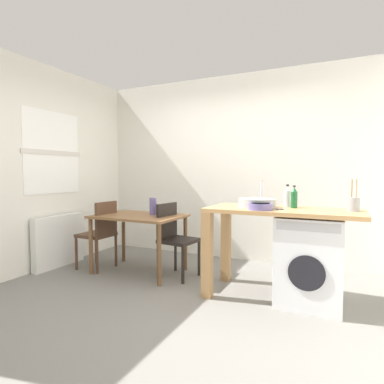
{
  "coord_description": "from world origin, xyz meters",
  "views": [
    {
      "loc": [
        1.46,
        -2.81,
        1.28
      ],
      "look_at": [
        -0.08,
        0.45,
        1.06
      ],
      "focal_mm": 29.88,
      "sensor_mm": 36.0,
      "label": 1
    }
  ],
  "objects_px": {
    "dining_table": "(139,222)",
    "bottle_squat_brown": "(294,198)",
    "chair_opposite": "(174,235)",
    "chair_person_seat": "(100,231)",
    "vase": "(153,206)",
    "bottle_tall_green": "(287,197)",
    "washing_machine": "(310,260)",
    "mixing_bowl": "(260,206)",
    "utensil_crock": "(354,204)"
  },
  "relations": [
    {
      "from": "dining_table",
      "to": "bottle_squat_brown",
      "type": "relative_size",
      "value": 4.78
    },
    {
      "from": "chair_opposite",
      "to": "bottle_squat_brown",
      "type": "relative_size",
      "value": 3.91
    },
    {
      "from": "chair_opposite",
      "to": "chair_person_seat",
      "type": "bearing_deg",
      "value": -73.89
    },
    {
      "from": "chair_person_seat",
      "to": "vase",
      "type": "height_order",
      "value": "vase"
    },
    {
      "from": "vase",
      "to": "bottle_tall_green",
      "type": "bearing_deg",
      "value": -1.08
    },
    {
      "from": "bottle_tall_green",
      "to": "washing_machine",
      "type": "bearing_deg",
      "value": -36.02
    },
    {
      "from": "chair_opposite",
      "to": "vase",
      "type": "distance_m",
      "value": 0.47
    },
    {
      "from": "chair_opposite",
      "to": "vase",
      "type": "bearing_deg",
      "value": -89.99
    },
    {
      "from": "chair_opposite",
      "to": "bottle_tall_green",
      "type": "relative_size",
      "value": 3.8
    },
    {
      "from": "chair_person_seat",
      "to": "chair_opposite",
      "type": "distance_m",
      "value": 1.03
    },
    {
      "from": "chair_opposite",
      "to": "mixing_bowl",
      "type": "bearing_deg",
      "value": 79.39
    },
    {
      "from": "utensil_crock",
      "to": "vase",
      "type": "xyz_separation_m",
      "value": [
        -2.29,
        0.16,
        -0.14
      ]
    },
    {
      "from": "chair_opposite",
      "to": "utensil_crock",
      "type": "bearing_deg",
      "value": 93.65
    },
    {
      "from": "chair_person_seat",
      "to": "vase",
      "type": "xyz_separation_m",
      "value": [
        0.7,
        0.2,
        0.34
      ]
    },
    {
      "from": "bottle_squat_brown",
      "to": "bottle_tall_green",
      "type": "bearing_deg",
      "value": 134.95
    },
    {
      "from": "washing_machine",
      "to": "chair_opposite",
      "type": "bearing_deg",
      "value": 173.85
    },
    {
      "from": "bottle_tall_green",
      "to": "vase",
      "type": "relative_size",
      "value": 1.09
    },
    {
      "from": "washing_machine",
      "to": "utensil_crock",
      "type": "height_order",
      "value": "utensil_crock"
    },
    {
      "from": "bottle_tall_green",
      "to": "utensil_crock",
      "type": "distance_m",
      "value": 0.63
    },
    {
      "from": "chair_opposite",
      "to": "bottle_tall_green",
      "type": "distance_m",
      "value": 1.44
    },
    {
      "from": "bottle_tall_green",
      "to": "utensil_crock",
      "type": "relative_size",
      "value": 0.79
    },
    {
      "from": "chair_opposite",
      "to": "bottle_tall_green",
      "type": "height_order",
      "value": "bottle_tall_green"
    },
    {
      "from": "bottle_squat_brown",
      "to": "utensil_crock",
      "type": "height_order",
      "value": "utensil_crock"
    },
    {
      "from": "bottle_tall_green",
      "to": "vase",
      "type": "height_order",
      "value": "bottle_tall_green"
    },
    {
      "from": "bottle_tall_green",
      "to": "bottle_squat_brown",
      "type": "height_order",
      "value": "bottle_tall_green"
    },
    {
      "from": "utensil_crock",
      "to": "vase",
      "type": "bearing_deg",
      "value": 175.99
    },
    {
      "from": "washing_machine",
      "to": "utensil_crock",
      "type": "xyz_separation_m",
      "value": [
        0.37,
        0.05,
        0.56
      ]
    },
    {
      "from": "vase",
      "to": "chair_person_seat",
      "type": "bearing_deg",
      "value": -163.8
    },
    {
      "from": "bottle_squat_brown",
      "to": "chair_person_seat",
      "type": "bearing_deg",
      "value": -177.83
    },
    {
      "from": "chair_opposite",
      "to": "bottle_squat_brown",
      "type": "height_order",
      "value": "bottle_squat_brown"
    },
    {
      "from": "chair_person_seat",
      "to": "bottle_squat_brown",
      "type": "relative_size",
      "value": 3.91
    },
    {
      "from": "dining_table",
      "to": "vase",
      "type": "relative_size",
      "value": 5.08
    },
    {
      "from": "washing_machine",
      "to": "mixing_bowl",
      "type": "relative_size",
      "value": 3.69
    },
    {
      "from": "washing_machine",
      "to": "mixing_bowl",
      "type": "distance_m",
      "value": 0.72
    },
    {
      "from": "mixing_bowl",
      "to": "utensil_crock",
      "type": "xyz_separation_m",
      "value": [
        0.81,
        0.25,
        0.03
      ]
    },
    {
      "from": "utensil_crock",
      "to": "chair_opposite",
      "type": "bearing_deg",
      "value": 176.51
    },
    {
      "from": "bottle_squat_brown",
      "to": "washing_machine",
      "type": "bearing_deg",
      "value": -31.07
    },
    {
      "from": "washing_machine",
      "to": "vase",
      "type": "xyz_separation_m",
      "value": [
        -1.92,
        0.21,
        0.42
      ]
    },
    {
      "from": "chair_person_seat",
      "to": "bottle_tall_green",
      "type": "bearing_deg",
      "value": -84.25
    },
    {
      "from": "dining_table",
      "to": "chair_person_seat",
      "type": "height_order",
      "value": "chair_person_seat"
    },
    {
      "from": "chair_person_seat",
      "to": "washing_machine",
      "type": "xyz_separation_m",
      "value": [
        2.62,
        -0.01,
        -0.08
      ]
    },
    {
      "from": "chair_person_seat",
      "to": "utensil_crock",
      "type": "distance_m",
      "value": 3.03
    },
    {
      "from": "dining_table",
      "to": "washing_machine",
      "type": "xyz_separation_m",
      "value": [
        2.07,
        -0.11,
        -0.21
      ]
    },
    {
      "from": "dining_table",
      "to": "mixing_bowl",
      "type": "height_order",
      "value": "mixing_bowl"
    },
    {
      "from": "mixing_bowl",
      "to": "bottle_squat_brown",
      "type": "bearing_deg",
      "value": 48.01
    },
    {
      "from": "chair_person_seat",
      "to": "vase",
      "type": "bearing_deg",
      "value": -72.16
    },
    {
      "from": "mixing_bowl",
      "to": "washing_machine",
      "type": "bearing_deg",
      "value": 24.08
    },
    {
      "from": "chair_opposite",
      "to": "mixing_bowl",
      "type": "relative_size",
      "value": 3.86
    },
    {
      "from": "utensil_crock",
      "to": "vase",
      "type": "relative_size",
      "value": 1.38
    },
    {
      "from": "mixing_bowl",
      "to": "utensil_crock",
      "type": "distance_m",
      "value": 0.85
    }
  ]
}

